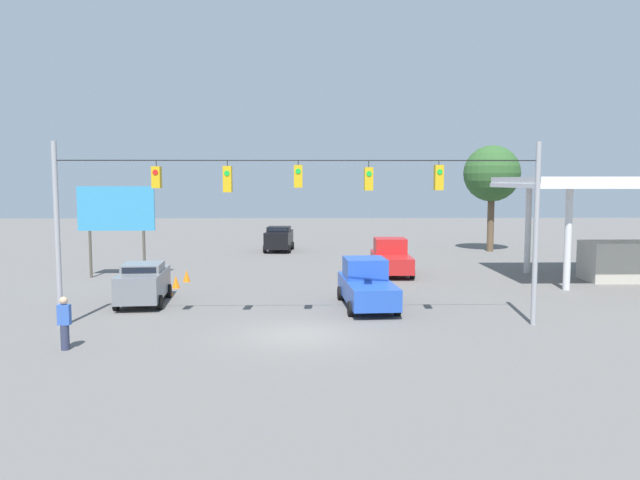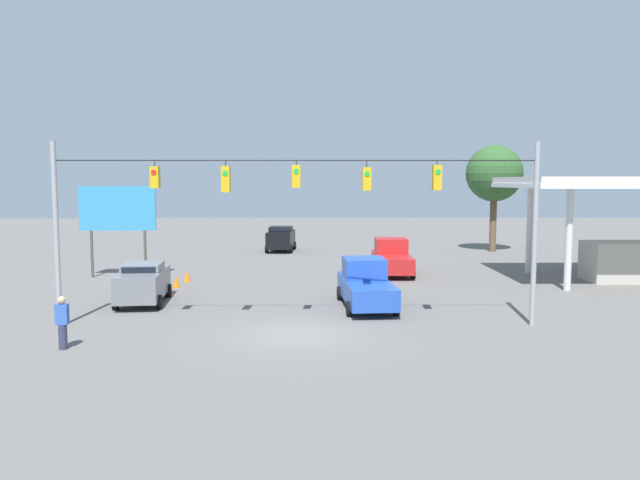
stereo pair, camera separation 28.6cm
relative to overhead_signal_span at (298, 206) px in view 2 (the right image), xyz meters
The scene contains 14 objects.
ground_plane 4.81m from the overhead_signal_span, 88.05° to the left, with size 140.00×140.00×0.00m, color #605E5B.
overhead_signal_span is the anchor object (origin of this frame).
sedan_grey_parked_shoulder 9.25m from the overhead_signal_span, 32.23° to the right, with size 2.35×4.53×1.85m.
pickup_truck_blue_crossing_near 5.94m from the overhead_signal_span, 128.52° to the right, with size 2.47×5.61×2.12m.
pickup_truck_red_oncoming_far 14.74m from the overhead_signal_span, 111.75° to the right, with size 2.29×5.23×2.12m.
sedan_black_withflow_deep 25.84m from the overhead_signal_span, 85.58° to the right, with size 2.34×4.23×1.96m.
traffic_cone_nearest 8.90m from the overhead_signal_span, 34.02° to the right, with size 0.41×0.41×0.65m, color orange.
traffic_cone_second 10.05m from the overhead_signal_span, 44.71° to the right, with size 0.41×0.41×0.65m, color orange.
traffic_cone_third 11.66m from the overhead_signal_span, 52.63° to the right, with size 0.41×0.41×0.65m, color orange.
traffic_cone_fourth 13.17m from the overhead_signal_span, 58.94° to the right, with size 0.41×0.41×0.65m, color orange.
gas_station 20.99m from the overhead_signal_span, 149.78° to the right, with size 13.10×8.36×5.79m.
roadside_billboard 16.32m from the overhead_signal_span, 48.97° to the right, with size 4.40×0.16×5.27m.
pedestrian 9.19m from the overhead_signal_span, 22.74° to the left, with size 0.40×0.28×1.79m.
tree_horizon_left 29.13m from the overhead_signal_span, 120.46° to the right, with size 4.40×4.40×8.34m.
Camera 2 is at (-0.64, 22.34, 5.62)m, focal length 35.00 mm.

